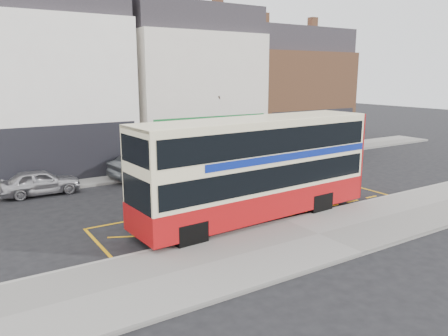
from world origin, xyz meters
TOP-DOWN VIEW (x-y plane):
  - ground at (0.00, 0.00)m, footprint 120.00×120.00m
  - pavement at (0.00, -2.30)m, footprint 40.00×4.00m
  - kerb at (0.00, -0.38)m, footprint 40.00×0.15m
  - far_pavement at (0.00, 11.00)m, footprint 50.00×3.00m
  - road_markings at (0.00, 1.60)m, footprint 14.00×3.40m
  - terrace_left at (-5.50, 14.99)m, footprint 8.00×8.01m
  - terrace_green_shop at (3.50, 14.99)m, footprint 9.00×8.01m
  - terrace_right at (12.50, 14.99)m, footprint 9.00×8.01m
  - double_decker_bus at (-0.70, 0.60)m, footprint 10.56×2.94m
  - bus_stop_post at (-4.79, -0.39)m, footprint 0.75×0.13m
  - car_silver at (-7.47, 9.35)m, footprint 3.79×1.60m
  - car_grey at (-1.46, 9.76)m, footprint 4.87×2.34m
  - car_white at (11.10, 8.21)m, footprint 5.14×3.02m
  - street_tree_right at (4.19, 11.93)m, footprint 2.65×2.65m

SIDE VIEW (x-z plane):
  - ground at x=0.00m, z-range 0.00..0.00m
  - road_markings at x=0.00m, z-range 0.00..0.01m
  - pavement at x=0.00m, z-range 0.00..0.15m
  - kerb at x=0.00m, z-range 0.00..0.15m
  - far_pavement at x=0.00m, z-range 0.00..0.15m
  - car_silver at x=-7.47m, z-range 0.00..1.28m
  - car_white at x=11.10m, z-range 0.00..1.40m
  - car_grey at x=-1.46m, z-range 0.00..1.54m
  - bus_stop_post at x=-4.79m, z-range 0.45..3.46m
  - double_decker_bus at x=-0.70m, z-range 0.11..4.28m
  - street_tree_right at x=4.19m, z-range 1.04..6.77m
  - terrace_right at x=12.50m, z-range -0.58..9.72m
  - terrace_green_shop at x=3.50m, z-range -0.58..10.72m
  - terrace_left at x=-5.50m, z-range -0.58..11.22m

